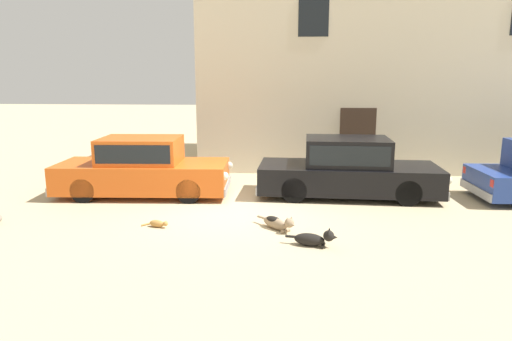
% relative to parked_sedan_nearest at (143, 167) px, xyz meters
% --- Properties ---
extents(ground_plane, '(80.00, 80.00, 0.00)m').
position_rel_parked_sedan_nearest_xyz_m(ground_plane, '(2.49, -1.20, -0.74)').
color(ground_plane, tan).
extents(parked_sedan_nearest, '(4.55, 1.91, 1.51)m').
position_rel_parked_sedan_nearest_xyz_m(parked_sedan_nearest, '(0.00, 0.00, 0.00)').
color(parked_sedan_nearest, '#D15619').
rests_on(parked_sedan_nearest, ground_plane).
extents(parked_sedan_second, '(4.74, 1.95, 1.52)m').
position_rel_parked_sedan_nearest_xyz_m(parked_sedan_second, '(5.29, 0.26, 0.00)').
color(parked_sedan_second, black).
rests_on(parked_sedan_second, ground_plane).
extents(apartment_block, '(14.41, 6.19, 7.05)m').
position_rel_parked_sedan_nearest_xyz_m(apartment_block, '(8.06, 5.97, 2.78)').
color(apartment_block, beige).
rests_on(apartment_block, ground_plane).
extents(stray_dog_spotted, '(0.82, 0.83, 0.35)m').
position_rel_parked_sedan_nearest_xyz_m(stray_dog_spotted, '(3.55, -2.52, -0.60)').
color(stray_dog_spotted, '#997F60').
rests_on(stray_dog_spotted, ground_plane).
extents(stray_dog_tan, '(0.95, 0.36, 0.36)m').
position_rel_parked_sedan_nearest_xyz_m(stray_dog_tan, '(4.24, -3.40, -0.60)').
color(stray_dog_tan, black).
rests_on(stray_dog_tan, ground_plane).
extents(stray_cat, '(0.59, 0.31, 0.16)m').
position_rel_parked_sedan_nearest_xyz_m(stray_cat, '(1.09, -2.55, -0.67)').
color(stray_cat, '#B77F3D').
rests_on(stray_cat, ground_plane).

